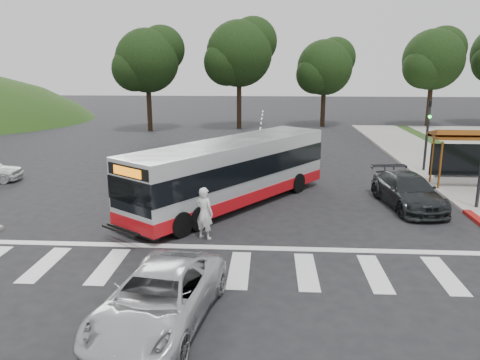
# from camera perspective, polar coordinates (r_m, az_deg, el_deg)

# --- Properties ---
(ground) EXTENTS (140.00, 140.00, 0.00)m
(ground) POSITION_cam_1_polar(r_m,az_deg,el_deg) (18.91, 0.89, -4.47)
(ground) COLOR black
(ground) RESTS_ON ground
(sidewalk_east) EXTENTS (4.00, 40.00, 0.12)m
(sidewalk_east) POSITION_cam_1_polar(r_m,az_deg,el_deg) (28.46, 24.43, 0.73)
(sidewalk_east) COLOR gray
(sidewalk_east) RESTS_ON ground
(curb_east) EXTENTS (0.30, 40.00, 0.15)m
(curb_east) POSITION_cam_1_polar(r_m,az_deg,el_deg) (27.80, 20.58, 0.84)
(curb_east) COLOR #9E9991
(curb_east) RESTS_ON ground
(crosswalk_ladder) EXTENTS (18.00, 2.60, 0.01)m
(crosswalk_ladder) POSITION_cam_1_polar(r_m,az_deg,el_deg) (14.26, -0.08, -10.85)
(crosswalk_ladder) COLOR silver
(crosswalk_ladder) RESTS_ON ground
(bus_shelter) EXTENTS (4.20, 1.60, 2.86)m
(bus_shelter) POSITION_cam_1_polar(r_m,az_deg,el_deg) (25.34, 26.79, 4.26)
(bus_shelter) COLOR brown
(bus_shelter) RESTS_ON sidewalk_east
(traffic_signal_ne_short) EXTENTS (0.18, 0.37, 4.00)m
(traffic_signal_ne_short) POSITION_cam_1_polar(r_m,az_deg,el_deg) (28.04, 21.90, 5.83)
(traffic_signal_ne_short) COLOR black
(traffic_signal_ne_short) RESTS_ON ground
(tree_ne_a) EXTENTS (6.16, 5.74, 9.30)m
(tree_ne_a) POSITION_cam_1_polar(r_m,az_deg,el_deg) (48.43, 22.59, 13.51)
(tree_ne_a) COLOR black
(tree_ne_a) RESTS_ON parking_lot
(tree_north_a) EXTENTS (6.60, 6.15, 10.17)m
(tree_north_a) POSITION_cam_1_polar(r_m,az_deg,el_deg) (44.06, 0.00, 15.28)
(tree_north_a) COLOR black
(tree_north_a) RESTS_ON ground
(tree_north_b) EXTENTS (5.72, 5.33, 8.43)m
(tree_north_b) POSITION_cam_1_polar(r_m,az_deg,el_deg) (46.26, 10.37, 13.44)
(tree_north_b) COLOR black
(tree_north_b) RESTS_ON ground
(tree_north_c) EXTENTS (6.16, 5.74, 9.30)m
(tree_north_c) POSITION_cam_1_polar(r_m,az_deg,el_deg) (43.32, -11.14, 14.21)
(tree_north_c) COLOR black
(tree_north_c) RESTS_ON ground
(transit_bus) EXTENTS (8.26, 10.18, 2.80)m
(transit_bus) POSITION_cam_1_polar(r_m,az_deg,el_deg) (20.07, -0.95, 0.79)
(transit_bus) COLOR silver
(transit_bus) RESTS_ON ground
(pedestrian) EXTENTS (0.81, 0.71, 1.87)m
(pedestrian) POSITION_cam_1_polar(r_m,az_deg,el_deg) (16.37, -4.37, -4.05)
(pedestrian) COLOR white
(pedestrian) RESTS_ON ground
(dark_sedan) EXTENTS (2.59, 5.05, 1.40)m
(dark_sedan) POSITION_cam_1_polar(r_m,az_deg,el_deg) (21.24, 19.78, -1.25)
(dark_sedan) COLOR #212426
(dark_sedan) RESTS_ON ground
(silver_suv_south) EXTENTS (2.95, 5.12, 1.34)m
(silver_suv_south) POSITION_cam_1_polar(r_m,az_deg,el_deg) (11.44, -9.86, -14.01)
(silver_suv_south) COLOR #B9BBBF
(silver_suv_south) RESTS_ON ground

